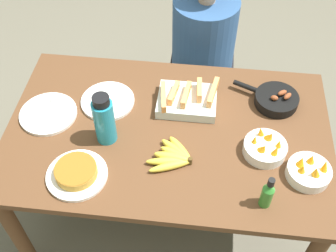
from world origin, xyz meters
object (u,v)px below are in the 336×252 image
at_px(person_figure, 202,65).
at_px(frittata_plate_center, 76,173).
at_px(fruit_bowl_mango, 265,148).
at_px(empty_plate_far_left, 48,114).
at_px(skillet, 276,99).
at_px(empty_plate_near_front, 108,101).
at_px(melon_tray, 187,100).
at_px(water_bottle, 104,120).
at_px(fruit_bowl_citrus, 309,171).
at_px(hot_sauce_bottle, 267,194).
at_px(banana_bunch, 174,157).

bearing_deg(person_figure, frittata_plate_center, -114.17).
bearing_deg(fruit_bowl_mango, empty_plate_far_left, 173.87).
height_order(skillet, empty_plate_near_front, skillet).
xyz_separation_m(melon_tray, water_bottle, (-0.34, -0.24, 0.09)).
xyz_separation_m(melon_tray, empty_plate_near_front, (-0.38, -0.03, -0.03)).
bearing_deg(water_bottle, fruit_bowl_citrus, -6.93).
relative_size(melon_tray, fruit_bowl_citrus, 1.56).
relative_size(empty_plate_near_front, water_bottle, 0.99).
height_order(frittata_plate_center, empty_plate_near_front, frittata_plate_center).
bearing_deg(fruit_bowl_citrus, hot_sauce_bottle, -139.97).
relative_size(fruit_bowl_citrus, hot_sauce_bottle, 1.08).
bearing_deg(banana_bunch, fruit_bowl_mango, 11.82).
bearing_deg(skillet, fruit_bowl_citrus, 129.62).
height_order(melon_tray, hot_sauce_bottle, hot_sauce_bottle).
xyz_separation_m(hot_sauce_bottle, person_figure, (-0.30, 1.08, -0.33)).
distance_m(melon_tray, person_figure, 0.65).
xyz_separation_m(banana_bunch, water_bottle, (-0.31, 0.08, 0.10)).
xyz_separation_m(empty_plate_far_left, person_figure, (0.69, 0.72, -0.26)).
bearing_deg(frittata_plate_center, skillet, 31.61).
relative_size(skillet, empty_plate_near_front, 1.22).
relative_size(melon_tray, water_bottle, 1.10).
height_order(melon_tray, frittata_plate_center, melon_tray).
bearing_deg(empty_plate_far_left, frittata_plate_center, -55.50).
relative_size(banana_bunch, hot_sauce_bottle, 1.29).
bearing_deg(empty_plate_near_front, fruit_bowl_mango, -16.58).
height_order(water_bottle, hot_sauce_bottle, water_bottle).
distance_m(skillet, fruit_bowl_mango, 0.31).
bearing_deg(person_figure, empty_plate_near_front, -125.04).
bearing_deg(fruit_bowl_citrus, empty_plate_far_left, 169.86).
distance_m(melon_tray, frittata_plate_center, 0.62).
relative_size(empty_plate_far_left, fruit_bowl_mango, 1.43).
xyz_separation_m(fruit_bowl_citrus, water_bottle, (-0.87, 0.11, 0.09)).
xyz_separation_m(skillet, frittata_plate_center, (-0.83, -0.51, -0.00)).
relative_size(skillet, water_bottle, 1.21).
distance_m(empty_plate_near_front, fruit_bowl_citrus, 0.96).
bearing_deg(fruit_bowl_mango, banana_bunch, -168.18).
relative_size(melon_tray, skillet, 0.91).
distance_m(melon_tray, empty_plate_far_left, 0.65).
height_order(fruit_bowl_mango, hot_sauce_bottle, hot_sauce_bottle).
bearing_deg(melon_tray, hot_sauce_bottle, -55.15).
distance_m(fruit_bowl_mango, person_figure, 0.93).
xyz_separation_m(empty_plate_near_front, fruit_bowl_citrus, (0.91, -0.32, 0.02)).
xyz_separation_m(melon_tray, frittata_plate_center, (-0.42, -0.46, -0.01)).
bearing_deg(skillet, person_figure, -31.39).
bearing_deg(hot_sauce_bottle, banana_bunch, 155.12).
height_order(skillet, frittata_plate_center, skillet).
distance_m(banana_bunch, person_figure, 0.95).
bearing_deg(skillet, frittata_plate_center, 55.52).
bearing_deg(melon_tray, empty_plate_far_left, -167.64).
relative_size(frittata_plate_center, person_figure, 0.21).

